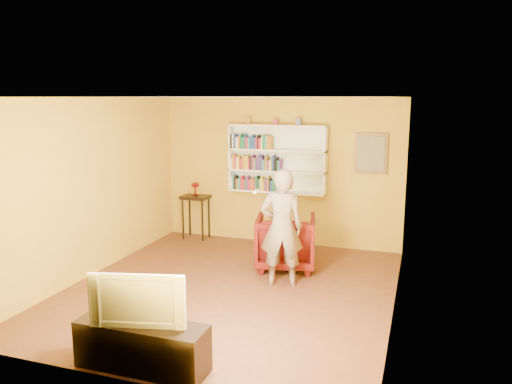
% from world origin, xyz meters
% --- Properties ---
extents(room_shell, '(5.30, 5.80, 2.88)m').
position_xyz_m(room_shell, '(0.00, 0.00, 1.02)').
color(room_shell, '#4E2919').
rests_on(room_shell, ground).
extents(bookshelf, '(1.80, 0.29, 1.23)m').
position_xyz_m(bookshelf, '(0.00, 2.41, 1.59)').
color(bookshelf, white).
rests_on(bookshelf, room_shell).
extents(books_row_lower, '(0.83, 0.19, 0.26)m').
position_xyz_m(books_row_lower, '(-0.43, 2.30, 1.13)').
color(books_row_lower, white).
rests_on(books_row_lower, bookshelf).
extents(books_row_middle, '(0.96, 0.19, 0.27)m').
position_xyz_m(books_row_middle, '(-0.38, 2.31, 1.51)').
color(books_row_middle, white).
rests_on(books_row_middle, bookshelf).
extents(books_row_upper, '(0.78, 0.19, 0.27)m').
position_xyz_m(books_row_upper, '(-0.47, 2.30, 1.89)').
color(books_row_upper, black).
rests_on(books_row_upper, bookshelf).
extents(ornament_left, '(0.09, 0.09, 0.12)m').
position_xyz_m(ornament_left, '(-0.55, 2.35, 2.28)').
color(ornament_left, olive).
rests_on(ornament_left, bookshelf).
extents(ornament_centre, '(0.08, 0.08, 0.11)m').
position_xyz_m(ornament_centre, '(-0.03, 2.35, 2.27)').
color(ornament_centre, '#9E3443').
rests_on(ornament_centre, bookshelf).
extents(ornament_right, '(0.09, 0.09, 0.12)m').
position_xyz_m(ornament_right, '(0.38, 2.35, 2.27)').
color(ornament_right, slate).
rests_on(ornament_right, bookshelf).
extents(framed_painting, '(0.55, 0.05, 0.70)m').
position_xyz_m(framed_painting, '(1.65, 2.46, 1.75)').
color(framed_painting, brown).
rests_on(framed_painting, room_shell).
extents(console_table, '(0.51, 0.39, 0.84)m').
position_xyz_m(console_table, '(-1.60, 2.25, 0.70)').
color(console_table, black).
rests_on(console_table, ground).
extents(ruby_lustre, '(0.16, 0.16, 0.25)m').
position_xyz_m(ruby_lustre, '(-1.60, 2.25, 1.02)').
color(ruby_lustre, maroon).
rests_on(ruby_lustre, console_table).
extents(armchair, '(1.10, 1.12, 0.86)m').
position_xyz_m(armchair, '(0.50, 1.15, 0.43)').
color(armchair, '#410405').
rests_on(armchair, ground).
extents(person, '(0.72, 0.58, 1.71)m').
position_xyz_m(person, '(0.63, 0.43, 0.86)').
color(person, '#736054').
rests_on(person, ground).
extents(game_remote, '(0.04, 0.15, 0.04)m').
position_xyz_m(game_remote, '(0.33, 0.17, 1.41)').
color(game_remote, silver).
rests_on(game_remote, person).
extents(tv_cabinet, '(1.36, 0.41, 0.48)m').
position_xyz_m(tv_cabinet, '(-0.06, -2.25, 0.24)').
color(tv_cabinet, black).
rests_on(tv_cabinet, ground).
extents(television, '(0.96, 0.35, 0.55)m').
position_xyz_m(television, '(-0.06, -2.25, 0.76)').
color(television, black).
rests_on(television, tv_cabinet).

